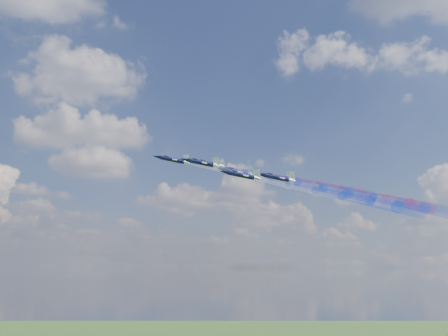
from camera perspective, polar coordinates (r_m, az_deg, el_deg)
name	(u,v)px	position (r m, az deg, el deg)	size (l,w,h in m)	color
jet_lead	(173,160)	(183.91, -5.35, 0.86)	(10.53, 13.16, 3.51)	black
trail_lead	(264,178)	(183.61, 4.15, -1.07)	(4.39, 50.52, 4.39)	silver
jet_inner_left	(202,163)	(174.49, -2.34, 0.54)	(10.53, 13.16, 3.51)	black
trail_inner_left	(297,182)	(175.96, 7.62, -1.48)	(4.39, 50.52, 4.39)	blue
jet_inner_right	(209,164)	(192.38, -1.62, 0.45)	(10.53, 13.16, 3.51)	black
trail_inner_right	(295,181)	(193.98, 7.41, -1.38)	(4.39, 50.52, 4.39)	red
jet_outer_left	(242,175)	(164.81, 1.85, -0.76)	(10.53, 13.16, 3.51)	black
trail_outer_left	(342,196)	(168.76, 12.25, -2.84)	(4.39, 50.52, 4.39)	blue
jet_center_third	(237,172)	(183.40, 1.39, -0.43)	(10.53, 13.16, 3.51)	black
trail_center_third	(328,190)	(186.79, 10.78, -2.32)	(4.39, 50.52, 4.39)	silver
jet_outer_right	(237,171)	(204.29, 1.40, -0.32)	(10.53, 13.16, 3.51)	black
trail_outer_right	(319,188)	(207.42, 9.85, -2.02)	(4.39, 50.52, 4.39)	red
jet_rear_left	(277,178)	(173.51, 5.55, -1.01)	(10.53, 13.16, 3.51)	black
trail_rear_left	(373,197)	(179.26, 15.30, -2.95)	(4.39, 50.52, 4.39)	blue
jet_rear_right	(277,177)	(193.51, 5.54, -0.93)	(10.53, 13.16, 3.51)	black
trail_rear_right	(363,194)	(198.98, 14.31, -2.69)	(4.39, 50.52, 4.39)	red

